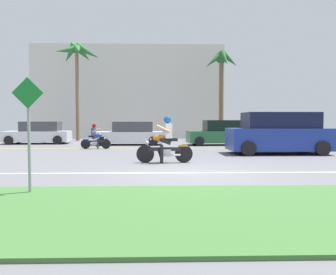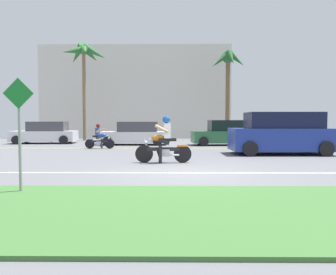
# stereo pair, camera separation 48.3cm
# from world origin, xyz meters

# --- Properties ---
(ground) EXTENTS (56.00, 30.00, 0.04)m
(ground) POSITION_xyz_m (0.00, 3.00, -0.02)
(ground) COLOR slate
(grass_median) EXTENTS (56.00, 3.80, 0.06)m
(grass_median) POSITION_xyz_m (0.00, -4.10, 0.03)
(grass_median) COLOR #3D6B33
(grass_median) RESTS_ON ground
(lane_line_near) EXTENTS (50.40, 0.12, 0.01)m
(lane_line_near) POSITION_xyz_m (0.00, -0.01, 0.00)
(lane_line_near) COLOR silver
(lane_line_near) RESTS_ON ground
(lane_line_far) EXTENTS (50.40, 0.12, 0.01)m
(lane_line_far) POSITION_xyz_m (0.00, 8.61, 0.00)
(lane_line_far) COLOR yellow
(lane_line_far) RESTS_ON ground
(motorcyclist) EXTENTS (2.01, 0.66, 1.68)m
(motorcyclist) POSITION_xyz_m (-0.68, 2.33, 0.71)
(motorcyclist) COLOR black
(motorcyclist) RESTS_ON ground
(suv_nearby) EXTENTS (4.64, 2.13, 1.88)m
(suv_nearby) POSITION_xyz_m (4.54, 5.42, 0.91)
(suv_nearby) COLOR navy
(suv_nearby) RESTS_ON ground
(parked_car_0) EXTENTS (4.25, 2.23, 1.45)m
(parked_car_0) POSITION_xyz_m (-8.82, 12.51, 0.68)
(parked_car_0) COLOR silver
(parked_car_0) RESTS_ON ground
(parked_car_1) EXTENTS (4.22, 1.99, 1.44)m
(parked_car_1) POSITION_xyz_m (-2.69, 11.34, 0.68)
(parked_car_1) COLOR silver
(parked_car_1) RESTS_ON ground
(parked_car_2) EXTENTS (4.03, 2.09, 1.54)m
(parked_car_2) POSITION_xyz_m (2.91, 11.01, 0.72)
(parked_car_2) COLOR #2D663D
(parked_car_2) RESTS_ON ground
(parked_car_3) EXTENTS (3.67, 1.91, 1.70)m
(parked_car_3) POSITION_xyz_m (7.58, 13.80, 0.78)
(parked_car_3) COLOR beige
(parked_car_3) RESTS_ON ground
(palm_tree_0) EXTENTS (3.37, 3.56, 7.56)m
(palm_tree_0) POSITION_xyz_m (-7.05, 15.89, 6.40)
(palm_tree_0) COLOR brown
(palm_tree_0) RESTS_ON ground
(palm_tree_1) EXTENTS (2.77, 2.83, 6.90)m
(palm_tree_1) POSITION_xyz_m (3.91, 16.23, 5.60)
(palm_tree_1) COLOR brown
(palm_tree_1) RESTS_ON ground
(motorcyclist_distant) EXTENTS (1.62, 0.53, 1.35)m
(motorcyclist_distant) POSITION_xyz_m (-4.31, 8.39, 0.57)
(motorcyclist_distant) COLOR black
(motorcyclist_distant) RESTS_ON ground
(street_sign) EXTENTS (0.62, 0.06, 2.36)m
(street_sign) POSITION_xyz_m (-3.49, -2.76, 1.44)
(street_sign) COLOR gray
(street_sign) RESTS_ON ground
(building_far) EXTENTS (16.57, 4.00, 8.04)m
(building_far) POSITION_xyz_m (-3.57, 21.00, 4.02)
(building_far) COLOR beige
(building_far) RESTS_ON ground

